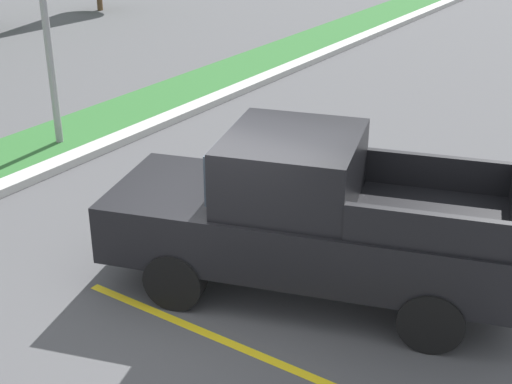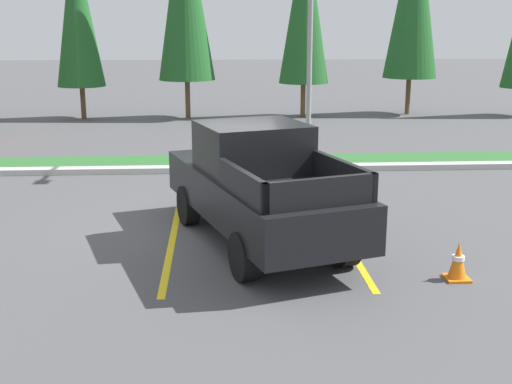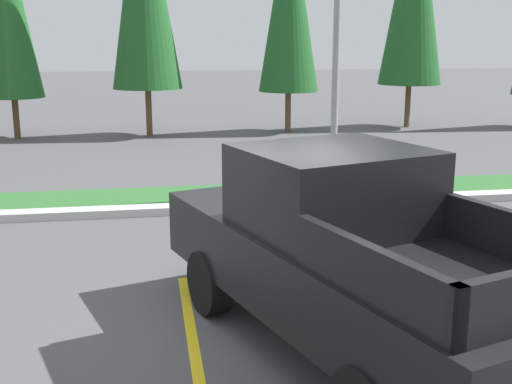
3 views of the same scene
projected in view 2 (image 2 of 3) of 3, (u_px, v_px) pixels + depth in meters
ground_plane at (211, 229)px, 12.44m from camera, size 120.00×120.00×0.00m
parking_line_near at (172, 244)px, 11.60m from camera, size 0.12×4.80×0.01m
parking_line_far at (345, 241)px, 11.78m from camera, size 0.12×4.80×0.01m
curb_strip at (212, 169)px, 17.25m from camera, size 56.00×0.40×0.15m
grass_median at (212, 162)px, 18.33m from camera, size 56.00×1.80×0.06m
pickup_truck_main at (258, 185)px, 11.48m from camera, size 3.41×5.55×2.10m
street_light at (311, 6)px, 17.11m from camera, size 0.24×1.49×7.33m
cypress_tree_left_inner at (77, 9)px, 25.79m from camera, size 1.91×1.91×7.34m
cypress_tree_right_inner at (305, 3)px, 26.33m from camera, size 2.03×2.03×7.80m
traffic_cone at (458, 261)px, 9.94m from camera, size 0.36×0.36×0.60m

